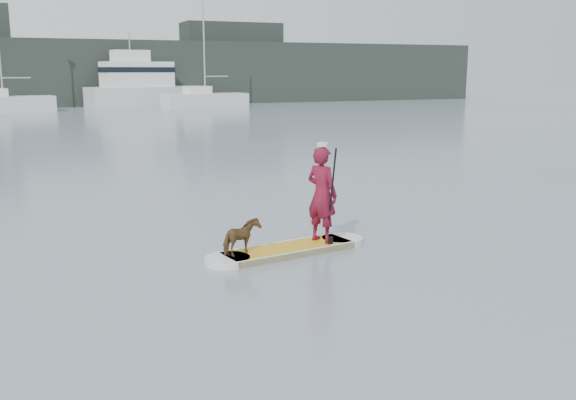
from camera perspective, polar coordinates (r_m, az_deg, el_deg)
name	(u,v)px	position (r m, az deg, el deg)	size (l,w,h in m)	color
ground	(217,254)	(11.93, -6.34, -4.75)	(140.00, 140.00, 0.00)	slate
paddleboard	(288,250)	(11.88, 0.00, -4.45)	(3.27, 1.20, 0.12)	gold
paddler	(322,194)	(12.06, 3.03, 0.50)	(0.66, 0.43, 1.81)	maroon
white_cap	(322,144)	(11.92, 3.08, 4.95)	(0.22, 0.22, 0.07)	silver
dog	(241,237)	(11.31, -4.17, -3.34)	(0.34, 0.74, 0.63)	#51321B
paddle	(331,209)	(11.90, 3.84, -0.79)	(0.10, 0.30, 2.00)	black
sailboat_d	(3,102)	(55.31, -24.03, 7.93)	(7.75, 3.35, 11.05)	silver
sailboat_e	(205,100)	(56.60, -7.41, 8.84)	(7.52, 3.24, 10.56)	silver
motor_yacht_a	(144,86)	(59.86, -12.68, 9.85)	(11.41, 5.30, 6.59)	silver
shore_mass	(49,73)	(64.07, -20.46, 10.54)	(90.00, 6.00, 6.00)	black
shore_building_east	(232,63)	(68.37, -5.01, 12.06)	(10.00, 4.00, 8.00)	black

